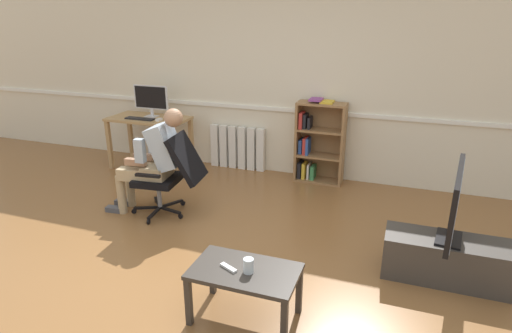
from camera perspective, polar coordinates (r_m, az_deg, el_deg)
ground_plane at (r=3.99m, az=-6.34°, el=-13.22°), size 18.00×18.00×0.00m
back_wall at (r=5.89m, az=4.66°, el=11.74°), size 12.00×0.13×2.70m
computer_desk at (r=6.40m, az=-14.14°, el=5.35°), size 1.15×0.60×0.76m
imac_monitor at (r=6.37m, az=-13.92°, el=8.84°), size 0.54×0.14×0.45m
keyboard at (r=6.28m, az=-15.32°, el=6.21°), size 0.43×0.12×0.02m
computer_mouse at (r=6.13m, az=-12.90°, el=6.15°), size 0.06×0.10×0.03m
bookshelf at (r=5.77m, az=8.17°, el=3.12°), size 0.64×0.29×1.13m
radiator at (r=6.25m, az=-2.50°, el=2.55°), size 0.83×0.08×0.63m
office_chair at (r=4.80m, az=-11.35°, el=-0.68°), size 0.85×0.63×0.95m
person_seated at (r=4.84m, az=-13.62°, el=1.02°), size 0.98×0.42×1.23m
tv_stand at (r=4.05m, az=24.02°, el=-11.27°), size 1.01×0.39×0.38m
tv_screen at (r=3.83m, az=25.11°, el=-4.56°), size 0.24×0.94×0.63m
coffee_table at (r=3.19m, az=-1.52°, el=-14.55°), size 0.78×0.46×0.42m
drinking_glass at (r=3.10m, az=-1.02°, el=-13.15°), size 0.08×0.08×0.11m
spare_remote at (r=3.17m, az=-3.71°, el=-13.39°), size 0.15×0.10×0.02m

